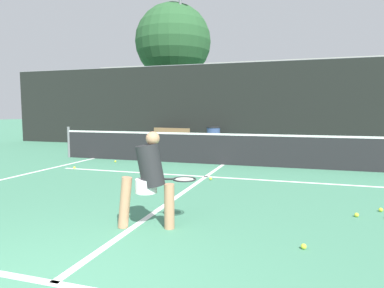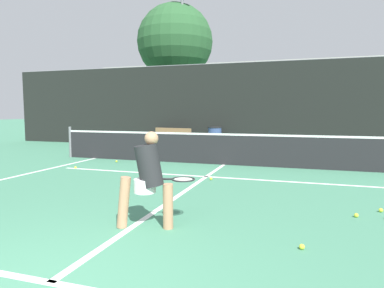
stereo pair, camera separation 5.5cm
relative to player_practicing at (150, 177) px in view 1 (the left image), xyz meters
name	(u,v)px [view 1 (the left image)]	position (x,y,z in m)	size (l,w,h in m)	color
court_baseline_near	(53,283)	(-0.23, -1.69, -0.72)	(11.00, 0.10, 0.01)	white
court_service_line	(206,177)	(-0.23, 3.81, -0.72)	(8.25, 0.10, 0.01)	white
court_center_mark	(182,193)	(-0.23, 2.05, -0.72)	(0.10, 7.48, 0.01)	white
court_sideline_left	(4,179)	(-4.74, 2.05, -0.72)	(0.10, 8.48, 0.01)	white
net	(223,148)	(-0.23, 5.79, -0.21)	(11.09, 0.09, 1.07)	slate
fence_back	(247,106)	(-0.23, 10.49, 1.11)	(24.00, 0.06, 3.68)	black
player_practicing	(150,177)	(0.00, 0.00, 0.00)	(1.06, 0.73, 1.35)	tan
tennis_ball_scattered_0	(150,169)	(-1.90, 4.19, -0.69)	(0.07, 0.07, 0.07)	#D1E033
tennis_ball_scattered_1	(115,161)	(-3.57, 5.21, -0.69)	(0.07, 0.07, 0.07)	#D1E033
tennis_ball_scattered_2	(304,246)	(2.04, -0.13, -0.69)	(0.07, 0.07, 0.07)	#D1E033
tennis_ball_scattered_3	(211,179)	(-0.02, 3.45, -0.69)	(0.07, 0.07, 0.07)	#D1E033
tennis_ball_scattered_4	(74,168)	(-4.06, 3.81, -0.69)	(0.07, 0.07, 0.07)	#D1E033
tennis_ball_scattered_5	(381,210)	(3.24, 1.82, -0.69)	(0.07, 0.07, 0.07)	#D1E033
tennis_ball_scattered_7	(357,215)	(2.82, 1.40, -0.69)	(0.07, 0.07, 0.07)	#D1E033
courtside_bench	(170,137)	(-3.50, 9.80, -0.25)	(1.84, 0.65, 0.86)	olive
trash_bin	(213,138)	(-1.58, 9.96, -0.25)	(0.60, 0.60, 0.94)	#384C7F
parked_car	(292,131)	(1.57, 14.48, -0.16)	(1.90, 4.24, 1.32)	navy
floodlight_mast	(180,46)	(-4.85, 14.99, 4.65)	(1.10, 0.24, 8.45)	slate
tree_west	(173,42)	(-5.66, 15.95, 5.10)	(4.64, 4.64, 8.15)	brown
building_far	(277,95)	(-0.23, 28.83, 2.34)	(36.00, 2.40, 6.13)	#B2ADA3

